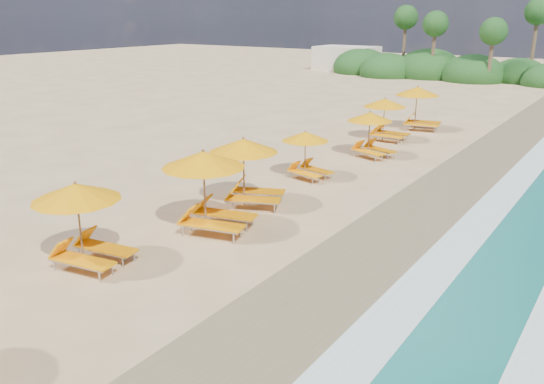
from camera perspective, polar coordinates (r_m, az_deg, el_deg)
The scene contains 12 objects.
ground at distance 18.14m, azimuth -0.00°, elevation -3.61°, with size 160.00×160.00×0.00m, color tan.
wet_sand at distance 16.39m, azimuth 11.68°, elevation -6.44°, with size 4.00×160.00×0.01m, color #8A7952.
surf_foam at distance 15.67m, azimuth 20.87°, elevation -8.41°, with size 4.00×160.00×0.01m.
station_3 at distance 15.80m, azimuth -18.81°, elevation -2.70°, with size 2.89×2.75×2.42m.
station_4 at distance 17.44m, azimuth -6.40°, elevation 0.62°, with size 3.33×3.23×2.68m.
station_5 at distance 19.77m, azimuth -2.39°, elevation 2.55°, with size 3.32×3.30×2.53m.
station_6 at distance 23.23m, azimuth 3.72°, elevation 4.17°, with size 2.46×2.36×2.03m.
station_7 at distance 27.12m, azimuth 10.26°, elevation 6.16°, with size 2.82×2.75×2.22m.
station_8 at distance 30.86m, azimuth 11.79°, elevation 7.63°, with size 2.54×2.35×2.35m.
station_9 at distance 34.26m, azimuth 14.99°, elevation 8.65°, with size 3.15×3.02×2.60m.
treeline at distance 62.78m, azimuth 16.66°, elevation 12.10°, with size 25.80×8.80×9.74m.
beach_building at distance 69.67m, azimuth 7.69°, elevation 13.52°, with size 7.00×5.00×2.80m, color beige.
Camera 1 is at (9.55, -13.89, 6.69)m, focal length 36.48 mm.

